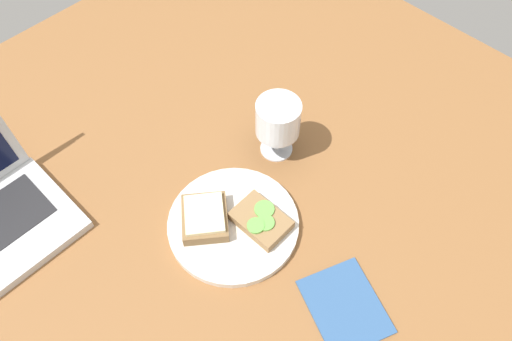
% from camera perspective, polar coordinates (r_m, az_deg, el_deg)
% --- Properties ---
extents(wooden_table, '(1.40, 1.40, 0.03)m').
position_cam_1_polar(wooden_table, '(0.93, -2.02, -4.14)').
color(wooden_table, brown).
rests_on(wooden_table, ground).
extents(plate, '(0.23, 0.23, 0.01)m').
position_cam_1_polar(plate, '(0.89, -2.61, -6.13)').
color(plate, silver).
rests_on(plate, wooden_table).
extents(sandwich_with_cucumber, '(0.07, 0.10, 0.02)m').
position_cam_1_polar(sandwich_with_cucumber, '(0.87, 0.57, -5.69)').
color(sandwich_with_cucumber, '#937047').
rests_on(sandwich_with_cucumber, plate).
extents(sandwich_with_cheese, '(0.12, 0.12, 0.03)m').
position_cam_1_polar(sandwich_with_cheese, '(0.87, -5.87, -5.34)').
color(sandwich_with_cheese, brown).
rests_on(sandwich_with_cheese, plate).
extents(wine_glass, '(0.08, 0.08, 0.13)m').
position_cam_1_polar(wine_glass, '(0.92, 2.52, 5.76)').
color(wine_glass, white).
rests_on(wine_glass, wooden_table).
extents(napkin, '(0.16, 0.17, 0.00)m').
position_cam_1_polar(napkin, '(0.84, 10.13, -15.03)').
color(napkin, '#33598C').
rests_on(napkin, wooden_table).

